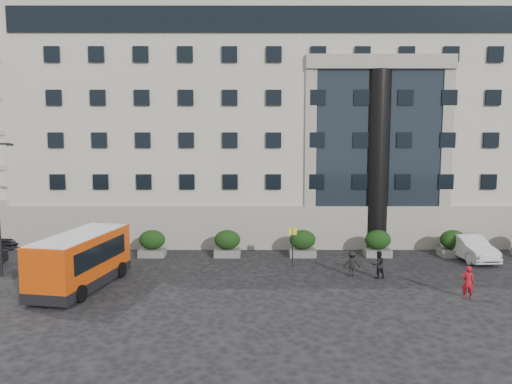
# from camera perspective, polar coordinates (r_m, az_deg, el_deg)

# --- Properties ---
(ground) EXTENTS (120.00, 120.00, 0.00)m
(ground) POSITION_cam_1_polar(r_m,az_deg,el_deg) (27.48, -6.75, -11.21)
(ground) COLOR black
(ground) RESTS_ON ground
(civic_building) EXTENTS (44.00, 24.00, 18.00)m
(civic_building) POSITION_cam_1_polar(r_m,az_deg,el_deg) (48.09, 3.37, 7.28)
(civic_building) COLOR #A6A093
(civic_building) RESTS_ON ground
(entrance_column) EXTENTS (1.80, 1.80, 13.00)m
(entrance_column) POSITION_cam_1_polar(r_m,az_deg,el_deg) (37.41, 13.66, 3.50)
(entrance_column) COLOR black
(entrance_column) RESTS_ON ground
(apartment_far) EXTENTS (13.00, 13.00, 22.00)m
(apartment_far) POSITION_cam_1_polar(r_m,az_deg,el_deg) (70.79, -25.54, 8.03)
(apartment_far) COLOR brown
(apartment_far) RESTS_ON ground
(hedge_a) EXTENTS (1.80, 1.26, 1.84)m
(hedge_a) POSITION_cam_1_polar(r_m,az_deg,el_deg) (35.33, -11.78, -5.74)
(hedge_a) COLOR #5B5B58
(hedge_a) RESTS_ON ground
(hedge_b) EXTENTS (1.80, 1.26, 1.84)m
(hedge_b) POSITION_cam_1_polar(r_m,az_deg,el_deg) (34.66, -3.29, -5.86)
(hedge_b) COLOR #5B5B58
(hedge_b) RESTS_ON ground
(hedge_c) EXTENTS (1.80, 1.26, 1.84)m
(hedge_c) POSITION_cam_1_polar(r_m,az_deg,el_deg) (34.76, 5.35, -5.84)
(hedge_c) COLOR #5B5B58
(hedge_c) RESTS_ON ground
(hedge_d) EXTENTS (1.80, 1.26, 1.84)m
(hedge_d) POSITION_cam_1_polar(r_m,az_deg,el_deg) (35.62, 13.74, -5.69)
(hedge_d) COLOR #5B5B58
(hedge_d) RESTS_ON ground
(hedge_e) EXTENTS (1.80, 1.26, 1.84)m
(hedge_e) POSITION_cam_1_polar(r_m,az_deg,el_deg) (37.20, 21.58, -5.45)
(hedge_e) COLOR #5B5B58
(hedge_e) RESTS_ON ground
(bus_stop_sign) EXTENTS (0.50, 0.08, 2.52)m
(bus_stop_sign) POSITION_cam_1_polar(r_m,az_deg,el_deg) (31.78, 4.21, -5.52)
(bus_stop_sign) COLOR #262628
(bus_stop_sign) RESTS_ON ground
(minibus) EXTENTS (3.75, 7.51, 3.00)m
(minibus) POSITION_cam_1_polar(r_m,az_deg,el_deg) (29.12, -19.38, -7.15)
(minibus) COLOR #C43D09
(minibus) RESTS_ON ground
(red_truck) EXTENTS (2.67, 5.27, 2.77)m
(red_truck) POSITION_cam_1_polar(r_m,az_deg,el_deg) (43.59, -21.52, -3.09)
(red_truck) COLOR maroon
(red_truck) RESTS_ON ground
(parked_car_c) EXTENTS (2.78, 5.56, 1.55)m
(parked_car_c) POSITION_cam_1_polar(r_m,az_deg,el_deg) (42.90, -25.60, -4.30)
(parked_car_c) COLOR black
(parked_car_c) RESTS_ON ground
(parked_car_d) EXTENTS (2.96, 5.26, 1.39)m
(parked_car_d) POSITION_cam_1_polar(r_m,az_deg,el_deg) (46.68, -23.98, -3.49)
(parked_car_d) COLOR black
(parked_car_d) RESTS_ON ground
(white_taxi) EXTENTS (2.22, 5.13, 1.64)m
(white_taxi) POSITION_cam_1_polar(r_m,az_deg,el_deg) (36.82, 23.25, -5.81)
(white_taxi) COLOR silver
(white_taxi) RESTS_ON ground
(pedestrian_a) EXTENTS (0.71, 0.55, 1.73)m
(pedestrian_a) POSITION_cam_1_polar(r_m,az_deg,el_deg) (28.06, 23.05, -9.48)
(pedestrian_a) COLOR maroon
(pedestrian_a) RESTS_ON ground
(pedestrian_b) EXTENTS (0.93, 0.81, 1.63)m
(pedestrian_b) POSITION_cam_1_polar(r_m,az_deg,el_deg) (30.31, 13.80, -8.07)
(pedestrian_b) COLOR black
(pedestrian_b) RESTS_ON ground
(pedestrian_c) EXTENTS (1.01, 0.61, 1.52)m
(pedestrian_c) POSITION_cam_1_polar(r_m,az_deg,el_deg) (30.45, 10.90, -8.03)
(pedestrian_c) COLOR black
(pedestrian_c) RESTS_ON ground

